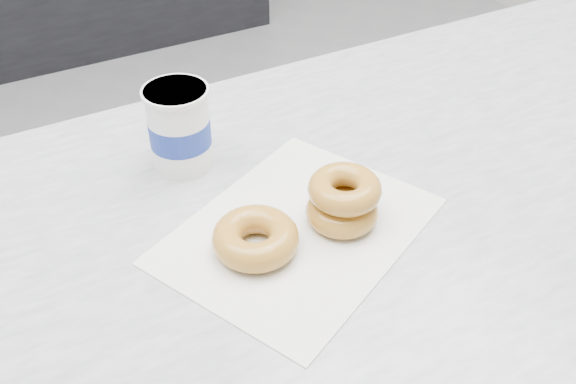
# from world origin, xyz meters

# --- Properties ---
(ground) EXTENTS (5.00, 5.00, 0.00)m
(ground) POSITION_xyz_m (0.00, 0.00, 0.00)
(ground) COLOR gray
(ground) RESTS_ON ground
(wax_paper) EXTENTS (0.42, 0.38, 0.00)m
(wax_paper) POSITION_xyz_m (0.04, -0.63, 0.90)
(wax_paper) COLOR silver
(wax_paper) RESTS_ON counter
(donut_single) EXTENTS (0.14, 0.14, 0.04)m
(donut_single) POSITION_xyz_m (-0.03, -0.64, 0.92)
(donut_single) COLOR #B98932
(donut_single) RESTS_ON wax_paper
(donut_stack) EXTENTS (0.13, 0.13, 0.07)m
(donut_stack) POSITION_xyz_m (0.10, -0.64, 0.94)
(donut_stack) COLOR #B98932
(donut_stack) RESTS_ON wax_paper
(coffee_cup) EXTENTS (0.10, 0.10, 0.12)m
(coffee_cup) POSITION_xyz_m (-0.04, -0.42, 0.96)
(coffee_cup) COLOR white
(coffee_cup) RESTS_ON counter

